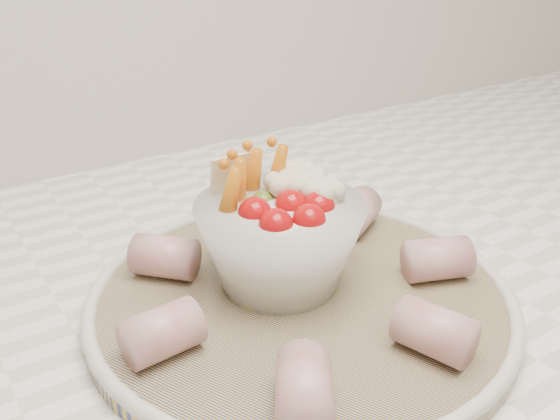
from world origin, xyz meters
TOP-DOWN VIEW (x-y plane):
  - serving_platter at (0.00, 1.35)m, footprint 0.48×0.48m
  - veggie_bowl at (-0.00, 1.37)m, footprint 0.14×0.14m
  - cured_meat_rolls at (0.00, 1.35)m, footprint 0.30×0.31m

SIDE VIEW (x-z plane):
  - serving_platter at x=0.00m, z-range 0.92..0.94m
  - cured_meat_rolls at x=0.00m, z-range 0.94..0.97m
  - veggie_bowl at x=0.00m, z-range 0.92..1.04m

